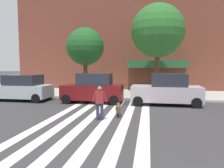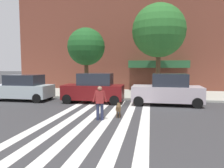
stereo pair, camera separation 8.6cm
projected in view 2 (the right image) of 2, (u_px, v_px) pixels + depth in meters
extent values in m
plane|color=#353538|center=(91.00, 126.00, 9.28)|extent=(160.00, 160.00, 0.00)
cube|color=#AFB1A6|center=(122.00, 94.00, 19.40)|extent=(80.00, 6.00, 0.15)
cube|color=silver|center=(43.00, 124.00, 9.67)|extent=(0.45, 14.05, 0.01)
cube|color=silver|center=(62.00, 125.00, 9.51)|extent=(0.45, 14.05, 0.01)
cube|color=silver|center=(81.00, 126.00, 9.35)|extent=(0.45, 14.05, 0.01)
cube|color=silver|center=(102.00, 127.00, 9.20)|extent=(0.45, 14.05, 0.01)
cube|color=silver|center=(122.00, 128.00, 9.04)|extent=(0.45, 14.05, 0.01)
cube|color=silver|center=(144.00, 129.00, 8.88)|extent=(0.45, 14.05, 0.01)
cube|color=#295E36|center=(158.00, 64.00, 20.95)|extent=(5.71, 1.60, 0.70)
cube|color=#ADBDC2|center=(23.00, 91.00, 16.20)|extent=(4.39, 2.01, 0.93)
cube|color=#232833|center=(24.00, 80.00, 16.10)|extent=(2.50, 1.75, 0.76)
cylinder|color=black|center=(10.00, 94.00, 17.43)|extent=(0.66, 0.23, 0.66)
cylinder|color=black|center=(37.00, 98.00, 15.04)|extent=(0.66, 0.23, 0.66)
cylinder|color=black|center=(49.00, 95.00, 16.79)|extent=(0.66, 0.23, 0.66)
cube|color=maroon|center=(93.00, 92.00, 15.23)|extent=(4.28, 1.88, 1.01)
cube|color=#232833|center=(95.00, 79.00, 15.13)|extent=(2.34, 1.63, 0.83)
cylinder|color=black|center=(67.00, 99.00, 14.72)|extent=(0.66, 0.23, 0.66)
cylinder|color=black|center=(75.00, 96.00, 16.34)|extent=(0.66, 0.23, 0.66)
cylinder|color=black|center=(114.00, 100.00, 14.20)|extent=(0.66, 0.23, 0.66)
cylinder|color=black|center=(118.00, 97.00, 15.82)|extent=(0.66, 0.23, 0.66)
cube|color=#BBAEB8|center=(166.00, 94.00, 14.35)|extent=(4.58, 2.03, 1.01)
cube|color=#232833|center=(170.00, 80.00, 14.23)|extent=(2.27, 1.76, 0.82)
cylinder|color=black|center=(138.00, 101.00, 13.84)|extent=(0.66, 0.23, 0.66)
cylinder|color=black|center=(140.00, 97.00, 15.60)|extent=(0.66, 0.23, 0.66)
cylinder|color=black|center=(197.00, 103.00, 13.16)|extent=(0.66, 0.23, 0.66)
cylinder|color=black|center=(192.00, 99.00, 14.92)|extent=(0.66, 0.23, 0.66)
cylinder|color=#4C3823|center=(86.00, 76.00, 18.36)|extent=(0.35, 0.35, 3.19)
sphere|color=#1E5623|center=(86.00, 47.00, 18.15)|extent=(3.17, 3.17, 3.17)
cylinder|color=#4C3823|center=(158.00, 71.00, 17.44)|extent=(0.36, 0.36, 4.08)
sphere|color=#286628|center=(159.00, 31.00, 17.16)|extent=(4.28, 4.28, 4.28)
cylinder|color=#282D4C|center=(98.00, 112.00, 10.35)|extent=(0.17, 0.17, 0.82)
cylinder|color=#282D4C|center=(102.00, 112.00, 10.34)|extent=(0.17, 0.17, 0.82)
cube|color=maroon|center=(100.00, 97.00, 10.28)|extent=(0.40, 0.28, 0.60)
cylinder|color=maroon|center=(95.00, 96.00, 10.29)|extent=(0.23, 0.11, 0.57)
cylinder|color=maroon|center=(105.00, 97.00, 10.26)|extent=(0.23, 0.11, 0.57)
sphere|color=#936B51|center=(100.00, 89.00, 10.24)|extent=(0.24, 0.24, 0.22)
cylinder|color=brown|center=(118.00, 108.00, 11.06)|extent=(0.34, 0.74, 0.26)
sphere|color=brown|center=(119.00, 104.00, 11.49)|extent=(0.22, 0.22, 0.20)
cylinder|color=brown|center=(118.00, 109.00, 10.60)|extent=(0.06, 0.24, 0.16)
cylinder|color=brown|center=(117.00, 112.00, 11.34)|extent=(0.06, 0.06, 0.32)
cylinder|color=brown|center=(120.00, 112.00, 11.33)|extent=(0.06, 0.06, 0.32)
cylinder|color=brown|center=(117.00, 115.00, 10.84)|extent=(0.06, 0.06, 0.32)
cylinder|color=brown|center=(120.00, 115.00, 10.83)|extent=(0.06, 0.06, 0.32)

